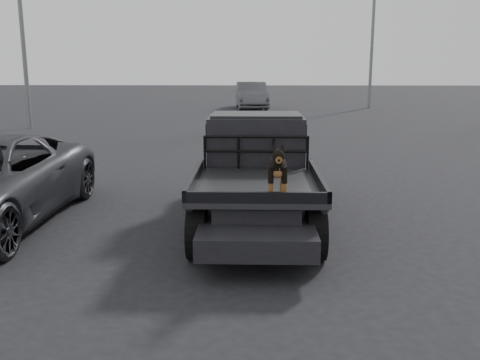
# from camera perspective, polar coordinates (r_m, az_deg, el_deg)

# --- Properties ---
(ground) EXTENTS (120.00, 120.00, 0.00)m
(ground) POSITION_cam_1_polar(r_m,az_deg,el_deg) (7.30, -1.40, -9.35)
(ground) COLOR black
(ground) RESTS_ON ground
(flatbed_ute) EXTENTS (2.00, 5.40, 0.92)m
(flatbed_ute) POSITION_cam_1_polar(r_m,az_deg,el_deg) (9.11, 1.70, -1.86)
(flatbed_ute) COLOR black
(flatbed_ute) RESTS_ON ground
(ute_cab) EXTENTS (1.72, 1.30, 0.88)m
(ute_cab) POSITION_cam_1_polar(r_m,az_deg,el_deg) (9.87, 1.72, 4.57)
(ute_cab) COLOR black
(ute_cab) RESTS_ON flatbed_ute
(headache_rack) EXTENTS (1.80, 0.08, 0.55)m
(headache_rack) POSITION_cam_1_polar(r_m,az_deg,el_deg) (9.16, 1.73, 2.91)
(headache_rack) COLOR black
(headache_rack) RESTS_ON flatbed_ute
(dog) EXTENTS (0.32, 0.60, 0.74)m
(dog) POSITION_cam_1_polar(r_m,az_deg,el_deg) (7.21, 3.98, 1.06)
(dog) COLOR black
(dog) RESTS_ON flatbed_ute
(distant_car_a) EXTENTS (2.07, 4.94, 1.59)m
(distant_car_a) POSITION_cam_1_polar(r_m,az_deg,el_deg) (32.24, 1.24, 9.00)
(distant_car_a) COLOR #48494D
(distant_car_a) RESTS_ON ground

